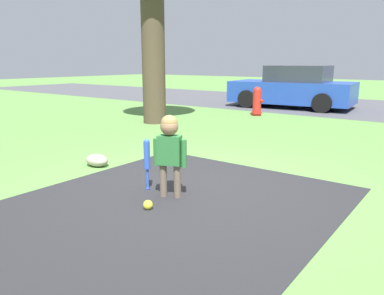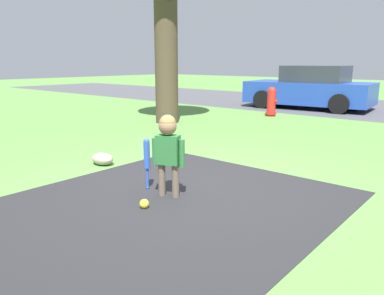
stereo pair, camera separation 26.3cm
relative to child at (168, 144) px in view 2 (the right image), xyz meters
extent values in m
plane|color=#5B8C42|center=(0.00, 0.62, -0.60)|extent=(60.00, 60.00, 0.00)
cube|color=#262628|center=(0.16, -1.88, -0.59)|extent=(3.14, 7.00, 0.01)
cylinder|color=#6B5B4C|center=(-0.07, -0.03, -0.41)|extent=(0.08, 0.08, 0.37)
cylinder|color=#6B5B4C|center=(0.07, 0.03, -0.41)|extent=(0.08, 0.08, 0.37)
cube|color=#2D7238|center=(0.00, 0.00, -0.06)|extent=(0.29, 0.23, 0.32)
cylinder|color=#2D7238|center=(-0.14, -0.06, -0.09)|extent=(0.06, 0.06, 0.30)
cylinder|color=#2D7238|center=(0.14, 0.06, -0.09)|extent=(0.06, 0.06, 0.30)
sphere|color=#997051|center=(0.00, 0.00, 0.20)|extent=(0.20, 0.20, 0.20)
sphere|color=#997A47|center=(0.00, 0.00, 0.23)|extent=(0.18, 0.18, 0.18)
sphere|color=blue|center=(-0.36, 0.01, -0.58)|extent=(0.04, 0.04, 0.04)
cylinder|color=blue|center=(-0.36, 0.01, -0.47)|extent=(0.03, 0.03, 0.26)
cylinder|color=blue|center=(-0.36, 0.01, -0.18)|extent=(0.07, 0.07, 0.32)
sphere|color=blue|center=(-0.36, 0.01, -0.02)|extent=(0.07, 0.07, 0.07)
sphere|color=yellow|center=(0.05, -0.42, -0.55)|extent=(0.10, 0.10, 0.10)
cylinder|color=red|center=(-2.25, 6.41, -0.25)|extent=(0.23, 0.23, 0.69)
sphere|color=red|center=(-2.25, 6.41, 0.09)|extent=(0.22, 0.22, 0.22)
cylinder|color=red|center=(-2.25, 6.41, -0.51)|extent=(0.29, 0.29, 0.06)
cylinder|color=red|center=(-2.12, 6.41, -0.18)|extent=(0.11, 0.08, 0.08)
cube|color=#2347AD|center=(-2.24, 8.84, -0.10)|extent=(3.99, 2.16, 0.68)
cube|color=#2D333D|center=(-2.05, 8.86, 0.50)|extent=(1.98, 1.75, 0.51)
cylinder|color=black|center=(-3.34, 7.82, -0.31)|extent=(0.59, 0.23, 0.57)
cylinder|color=black|center=(-3.51, 9.64, -0.31)|extent=(0.59, 0.23, 0.57)
cylinder|color=black|center=(-0.97, 8.04, -0.31)|extent=(0.59, 0.23, 0.57)
cylinder|color=black|center=(-1.14, 9.86, -0.31)|extent=(0.59, 0.23, 0.57)
cylinder|color=#4C3D2D|center=(-3.67, 3.76, 1.19)|extent=(0.55, 0.55, 3.57)
ellipsoid|color=#9E937F|center=(-1.66, 0.33, -0.51)|extent=(0.37, 0.26, 0.17)
camera|label=1|loc=(2.56, -3.01, 0.87)|focal=35.00mm
camera|label=2|loc=(2.76, -2.85, 0.87)|focal=35.00mm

